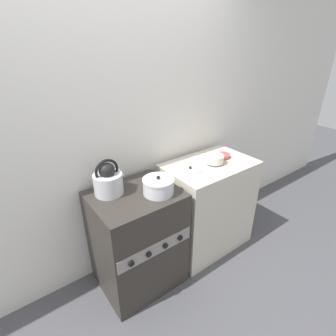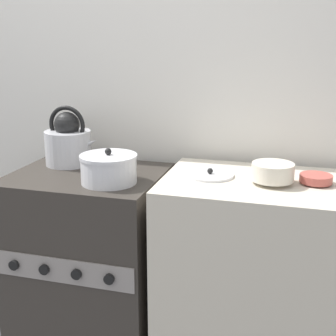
% 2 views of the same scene
% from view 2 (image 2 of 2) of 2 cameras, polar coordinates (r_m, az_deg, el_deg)
% --- Properties ---
extents(wall_back, '(7.00, 0.06, 2.50)m').
position_cam_2_polar(wall_back, '(2.37, -6.63, 9.88)').
color(wall_back, silver).
rests_on(wall_back, ground_plane).
extents(stove, '(0.67, 0.58, 0.90)m').
position_cam_2_polar(stove, '(2.29, -9.34, -11.45)').
color(stove, '#332D28').
rests_on(stove, ground_plane).
extents(counter, '(0.84, 0.54, 0.93)m').
position_cam_2_polar(counter, '(2.10, 11.25, -13.78)').
color(counter, beige).
rests_on(counter, ground_plane).
extents(kettle, '(0.27, 0.22, 0.28)m').
position_cam_2_polar(kettle, '(2.27, -12.05, 3.08)').
color(kettle, silver).
rests_on(kettle, stove).
extents(cooking_pot, '(0.24, 0.24, 0.15)m').
position_cam_2_polar(cooking_pot, '(1.96, -7.24, -0.08)').
color(cooking_pot, silver).
rests_on(cooking_pot, stove).
extents(enamel_bowl, '(0.17, 0.17, 0.08)m').
position_cam_2_polar(enamel_bowl, '(1.88, 12.64, -0.50)').
color(enamel_bowl, beige).
rests_on(enamel_bowl, counter).
extents(small_ceramic_bowl, '(0.13, 0.13, 0.04)m').
position_cam_2_polar(small_ceramic_bowl, '(1.93, 17.59, -1.25)').
color(small_ceramic_bowl, '#B75147').
rests_on(small_ceramic_bowl, counter).
extents(loose_pot_lid, '(0.20, 0.20, 0.03)m').
position_cam_2_polar(loose_pot_lid, '(1.95, 5.14, -0.82)').
color(loose_pot_lid, silver).
rests_on(loose_pot_lid, counter).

